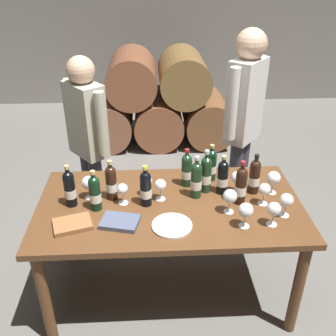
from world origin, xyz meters
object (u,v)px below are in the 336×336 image
wine_bottle_9 (196,180)px  wine_glass_2 (88,183)px  wine_bottle_4 (111,182)px  wine_glass_8 (147,182)px  wine_glass_9 (237,178)px  tasting_notebook (120,222)px  serving_plate (173,226)px  wine_glass_5 (264,190)px  wine_bottle_2 (211,164)px  wine_glass_7 (286,201)px  sommelier_presenting (244,117)px  wine_bottle_7 (241,185)px  wine_bottle_8 (187,170)px  wine_glass_10 (122,190)px  leather_ledger (72,224)px  wine_glass_0 (274,210)px  wine_bottle_10 (70,188)px  wine_bottle_0 (146,188)px  wine_glass_6 (160,186)px  wine_bottle_6 (95,193)px  wine_bottle_1 (223,177)px  wine_glass_1 (246,211)px  taster_seated_left (88,136)px  wine_bottle_3 (254,176)px  dining_table (170,215)px  wine_bottle_5 (206,174)px  wine_glass_3 (274,178)px  wine_glass_4 (230,197)px

wine_bottle_9 → wine_glass_2: (-0.70, 0.02, -0.02)m
wine_bottle_4 → wine_glass_8: size_ratio=1.90×
wine_glass_2 → wine_glass_9: bearing=1.2°
wine_bottle_4 → tasting_notebook: (0.07, -0.28, -0.11)m
serving_plate → wine_glass_8: bearing=113.0°
wine_glass_5 → tasting_notebook: (-0.90, -0.16, -0.09)m
wine_bottle_2 → wine_glass_7: bearing=-49.8°
wine_bottle_4 → sommelier_presenting: size_ratio=0.16×
wine_bottle_9 → sommelier_presenting: 0.82m
wine_glass_8 → wine_bottle_4: bearing=-174.2°
wine_bottle_7 → wine_bottle_8: 0.40m
wine_glass_10 → tasting_notebook: (-0.01, -0.21, -0.09)m
leather_ledger → wine_glass_0: bearing=-19.1°
wine_bottle_10 → wine_glass_8: (0.48, 0.09, -0.02)m
wine_bottle_7 → wine_glass_9: (0.00, 0.12, -0.02)m
wine_bottle_0 → wine_bottle_2: (0.46, 0.29, -0.00)m
wine_glass_2 → wine_glass_6: size_ratio=1.07×
wine_bottle_2 → wine_bottle_6: 0.84m
wine_bottle_9 → serving_plate: size_ratio=1.24×
wine_bottle_1 → tasting_notebook: wine_bottle_1 is taller
wine_bottle_9 → sommelier_presenting: size_ratio=0.17×
sommelier_presenting → serving_plate: bearing=-122.2°
wine_bottle_6 → wine_glass_9: size_ratio=1.77×
wine_bottle_4 → wine_bottle_9: 0.55m
wine_glass_1 → wine_glass_5: (0.17, 0.22, -0.01)m
wine_bottle_4 → serving_plate: wine_bottle_4 is taller
serving_plate → taster_seated_left: bearing=122.2°
wine_bottle_3 → sommelier_presenting: 0.66m
dining_table → wine_bottle_3: (0.57, 0.11, 0.21)m
wine_glass_9 → wine_glass_10: (-0.75, -0.10, -0.01)m
wine_glass_2 → tasting_notebook: 0.37m
wine_bottle_2 → wine_glass_0: (0.29, -0.54, -0.01)m
wine_glass_6 → wine_glass_8: wine_glass_6 is taller
wine_glass_0 → wine_glass_5: 0.22m
wine_bottle_7 → wine_glass_0: size_ratio=1.94×
wine_bottle_0 → tasting_notebook: (-0.16, -0.20, -0.11)m
wine_bottle_9 → wine_glass_0: wine_bottle_9 is taller
wine_bottle_0 → wine_glass_6: wine_bottle_0 is taller
wine_bottle_10 → wine_glass_2: size_ratio=1.78×
dining_table → wine_bottle_10: (-0.63, 0.02, 0.22)m
wine_bottle_10 → wine_glass_1: size_ratio=1.77×
wine_glass_7 → wine_glass_10: 1.01m
wine_bottle_5 → wine_glass_2: size_ratio=1.89×
wine_bottle_4 → wine_bottle_8: 0.52m
wine_bottle_8 → tasting_notebook: bearing=-136.2°
wine_bottle_2 → taster_seated_left: bearing=154.6°
wine_bottle_0 → wine_bottle_6: (-0.31, -0.04, -0.00)m
wine_glass_3 → leather_ledger: 1.31m
leather_ledger → sommelier_presenting: (1.21, 0.95, 0.27)m
wine_glass_1 → wine_glass_4: bearing=113.1°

